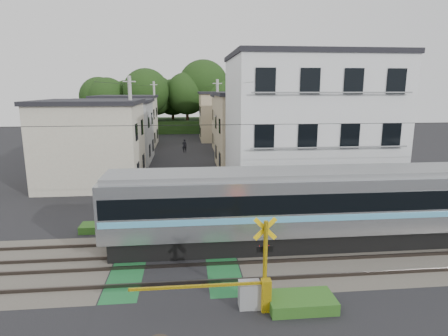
{
  "coord_description": "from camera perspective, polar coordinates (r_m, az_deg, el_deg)",
  "views": [
    {
      "loc": [
        0.55,
        -14.64,
        7.1
      ],
      "look_at": [
        2.53,
        5.0,
        2.91
      ],
      "focal_mm": 30.0,
      "sensor_mm": 36.0,
      "label": 1
    }
  ],
  "objects": [
    {
      "name": "ground",
      "position": [
        16.28,
        -7.31,
        -13.97
      ],
      "size": [
        120.0,
        120.0,
        0.0
      ],
      "primitive_type": "plane",
      "color": "black"
    },
    {
      "name": "utility_poles",
      "position": [
        37.8,
        -8.23,
        7.29
      ],
      "size": [
        7.9,
        42.0,
        8.0
      ],
      "color": "#A5A5A0",
      "rests_on": "ground"
    },
    {
      "name": "houses_row",
      "position": [
        40.74,
        -6.19,
        6.49
      ],
      "size": [
        22.07,
        31.35,
        6.8
      ],
      "color": "beige",
      "rests_on": "ground"
    },
    {
      "name": "tree_hill",
      "position": [
        63.36,
        -6.26,
        10.24
      ],
      "size": [
        40.0,
        12.67,
        11.81
      ],
      "color": "#1B3612",
      "rests_on": "ground"
    },
    {
      "name": "apartment_block",
      "position": [
        25.53,
        12.5,
        6.21
      ],
      "size": [
        10.2,
        8.36,
        9.3
      ],
      "color": "white",
      "rests_on": "ground"
    },
    {
      "name": "track_bed",
      "position": [
        16.26,
        -7.32,
        -13.86
      ],
      "size": [
        120.0,
        120.0,
        0.14
      ],
      "color": "#47423A",
      "rests_on": "ground"
    },
    {
      "name": "weed_patches",
      "position": [
        16.16,
        -0.93,
        -13.36
      ],
      "size": [
        10.25,
        8.8,
        0.4
      ],
      "color": "#2D5E1E",
      "rests_on": "ground"
    },
    {
      "name": "crossing_signal_near",
      "position": [
        12.87,
        4.34,
        -17.81
      ],
      "size": [
        4.74,
        0.65,
        3.09
      ],
      "color": "yellow",
      "rests_on": "ground"
    },
    {
      "name": "crossing_signal_far",
      "position": [
        19.63,
        -14.74,
        -7.42
      ],
      "size": [
        4.74,
        0.65,
        3.09
      ],
      "color": "yellow",
      "rests_on": "ground"
    },
    {
      "name": "catenary",
      "position": [
        16.02,
        14.29,
        -0.66
      ],
      "size": [
        60.0,
        5.04,
        7.0
      ],
      "color": "#2D2D33",
      "rests_on": "ground"
    },
    {
      "name": "pedestrian",
      "position": [
        42.75,
        -6.05,
        3.4
      ],
      "size": [
        0.61,
        0.45,
        1.53
      ],
      "primitive_type": "imported",
      "rotation": [
        0.0,
        0.0,
        3.31
      ],
      "color": "black",
      "rests_on": "ground"
    }
  ]
}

